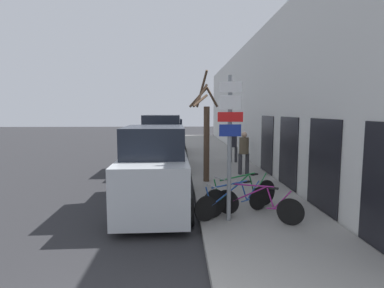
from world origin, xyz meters
name	(u,v)px	position (x,y,z in m)	size (l,w,h in m)	color
ground_plane	(169,170)	(0.00, 11.20, 0.00)	(80.00, 80.00, 0.00)	#28282B
sidewalk_curb	(216,158)	(2.60, 14.00, 0.07)	(3.20, 32.00, 0.15)	gray
building_facade	(248,102)	(4.35, 13.91, 3.23)	(0.23, 32.00, 6.50)	silver
signpost	(230,140)	(1.68, 4.12, 2.08)	(0.58, 0.12, 3.40)	gray
bicycle_0	(257,204)	(2.37, 4.17, 0.52)	(1.87, 1.16, 0.86)	black
bicycle_1	(234,201)	(1.86, 4.47, 0.52)	(2.02, 1.07, 0.85)	black
bicycle_2	(241,195)	(2.12, 4.78, 0.56)	(2.17, 1.32, 0.97)	black
parked_car_0	(155,172)	(-0.16, 5.47, 1.07)	(2.03, 4.29, 2.33)	#B2B7BC
parked_car_1	(163,146)	(-0.26, 11.03, 1.15)	(2.01, 4.32, 2.57)	#51565B
parked_car_2	(169,138)	(-0.15, 16.22, 1.05)	(2.08, 4.44, 2.28)	silver
pedestrian_near	(244,150)	(3.16, 9.35, 1.16)	(0.46, 0.39, 1.75)	#333338
pedestrian_far	(233,144)	(3.25, 12.26, 1.08)	(0.42, 0.36, 1.60)	#333338
street_tree	(206,133)	(1.47, 8.19, 1.95)	(1.10, 1.43, 4.07)	#4C3828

